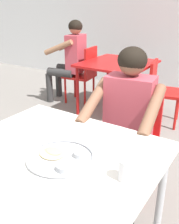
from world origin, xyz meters
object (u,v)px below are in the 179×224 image
Objects in this scene: thali_tray at (61,157)px; chair_red_right at (161,88)px; chair_red_left at (84,72)px; table_foreground at (53,165)px; chair_foreground at (133,133)px; diner_foreground at (125,117)px; table_background_red at (118,68)px; patron_background at (71,55)px; drinking_cup at (126,169)px.

chair_red_right reaches higher than thali_tray.
chair_red_left is 1.08× the size of chair_red_right.
thali_tray is at bearing -16.45° from table_foreground.
chair_foreground is 0.31m from diner_foreground.
table_background_red is 0.61m from chair_red_left.
chair_red_left reaches higher than table_foreground.
patron_background is (-1.42, 0.00, 0.27)m from chair_red_right.
thali_tray is at bearing -89.11° from diner_foreground.
diner_foreground is 1.82m from table_background_red.
diner_foreground is at bearing 84.49° from table_foreground.
patron_background reaches higher than chair_red_left.
chair_foreground is at bearing 92.00° from thali_tray.
chair_red_right is at bearing -0.15° from patron_background.
patron_background reaches higher than chair_red_right.
drinking_cup is (0.33, 0.03, 0.04)m from thali_tray.
thali_tray is 0.33m from drinking_cup.
chair_red_right is 0.65× the size of patron_background.
diner_foreground is at bearing 115.95° from drinking_cup.
diner_foreground is (0.02, -0.22, 0.23)m from chair_foreground.
thali_tray is at bearing -53.81° from patron_background.
chair_red_left reaches higher than drinking_cup.
drinking_cup is at bearing -75.26° from chair_red_right.
table_background_red is at bearing 1.23° from patron_background.
table_foreground is 0.88× the size of diner_foreground.
patron_background is (-1.69, 2.30, -0.03)m from thali_tray.
thali_tray is at bearing -57.92° from chair_red_left.
drinking_cup reaches higher than thali_tray.
chair_foreground is at bearing 87.12° from table_foreground.
chair_foreground is at bearing -44.41° from chair_red_left.
diner_foreground is 2.21m from chair_red_left.
patron_background is at bearing 125.16° from table_foreground.
patron_background is at bearing 136.76° from diner_foreground.
patron_background reaches higher than table_foreground.
table_foreground is 10.68× the size of drinking_cup.
chair_foreground is 1.63m from table_background_red.
chair_red_left reaches higher than thali_tray.
chair_red_right reaches higher than table_background_red.
drinking_cup is 1.04m from chair_foreground.
diner_foreground reaches higher than chair_foreground.
chair_foreground is (-0.36, 0.92, -0.33)m from drinking_cup.
table_foreground is 2.74m from chair_red_left.
table_foreground is at bearing -95.51° from diner_foreground.
table_foreground is 0.43m from drinking_cup.
thali_tray is 0.35× the size of table_background_red.
table_background_red is 1.20× the size of chair_red_right.
table_foreground is at bearing -59.07° from chair_red_left.
thali_tray is 2.33m from chair_red_right.
diner_foreground reaches higher than drinking_cup.
diner_foreground reaches higher than table_background_red.
table_foreground is 2.29m from chair_red_right.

